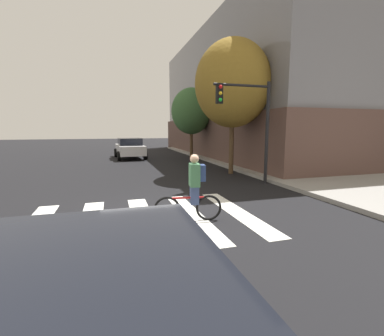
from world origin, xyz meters
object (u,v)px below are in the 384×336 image
(cyclist, at_px, (193,188))
(traffic_light_near, at_px, (250,115))
(street_tree_near, at_px, (233,84))
(street_tree_mid, at_px, (191,111))
(sedan_mid, at_px, (130,148))
(fire_hydrant, at_px, (261,162))

(cyclist, xyz_separation_m, traffic_light_near, (3.52, 3.70, 2.02))
(street_tree_near, xyz_separation_m, street_tree_mid, (0.02, 7.20, -0.90))
(street_tree_mid, bearing_deg, traffic_light_near, -92.93)
(traffic_light_near, bearing_deg, street_tree_near, 79.80)
(traffic_light_near, height_order, street_tree_near, street_tree_near)
(cyclist, distance_m, street_tree_mid, 14.48)
(sedan_mid, relative_size, fire_hydrant, 6.03)
(sedan_mid, bearing_deg, traffic_light_near, -71.44)
(cyclist, bearing_deg, fire_hydrant, 48.11)
(fire_hydrant, xyz_separation_m, street_tree_near, (-1.79, -0.04, 3.98))
(sedan_mid, xyz_separation_m, fire_hydrant, (6.25, -9.09, -0.29))
(cyclist, xyz_separation_m, street_tree_mid, (4.03, 13.63, 2.76))
(cyclist, bearing_deg, traffic_light_near, 46.40)
(cyclist, relative_size, fire_hydrant, 2.18)
(traffic_light_near, bearing_deg, sedan_mid, 108.56)
(fire_hydrant, bearing_deg, street_tree_mid, 103.87)
(sedan_mid, height_order, street_tree_mid, street_tree_mid)
(street_tree_mid, bearing_deg, street_tree_near, -90.14)
(fire_hydrant, bearing_deg, sedan_mid, 124.55)
(sedan_mid, relative_size, traffic_light_near, 1.12)
(cyclist, bearing_deg, street_tree_near, 58.00)
(sedan_mid, bearing_deg, fire_hydrant, -55.45)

